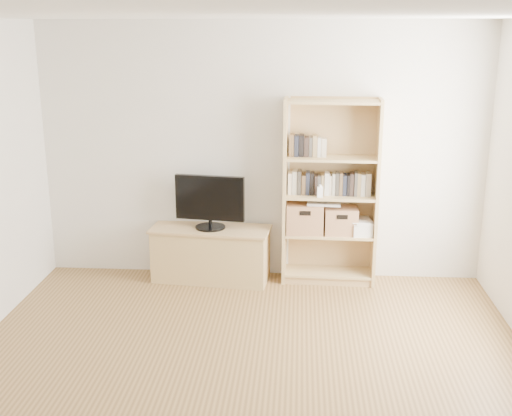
# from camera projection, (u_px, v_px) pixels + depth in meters

# --- Properties ---
(floor) EXTENTS (4.50, 5.00, 0.01)m
(floor) POSITION_uv_depth(u_px,v_px,m) (240.00, 406.00, 4.45)
(floor) COLOR brown
(floor) RESTS_ON ground
(back_wall) EXTENTS (4.50, 0.02, 2.60)m
(back_wall) POSITION_uv_depth(u_px,v_px,m) (262.00, 153.00, 6.49)
(back_wall) COLOR silver
(back_wall) RESTS_ON floor
(ceiling) EXTENTS (4.50, 5.00, 0.01)m
(ceiling) POSITION_uv_depth(u_px,v_px,m) (237.00, 15.00, 3.73)
(ceiling) COLOR white
(ceiling) RESTS_ON back_wall
(tv_stand) EXTENTS (1.20, 0.55, 0.53)m
(tv_stand) POSITION_uv_depth(u_px,v_px,m) (211.00, 255.00, 6.59)
(tv_stand) COLOR tan
(tv_stand) RESTS_ON floor
(bookshelf) EXTENTS (0.95, 0.36, 1.87)m
(bookshelf) POSITION_uv_depth(u_px,v_px,m) (330.00, 193.00, 6.38)
(bookshelf) COLOR tan
(bookshelf) RESTS_ON floor
(television) EXTENTS (0.71, 0.15, 0.55)m
(television) POSITION_uv_depth(u_px,v_px,m) (210.00, 202.00, 6.44)
(television) COLOR black
(television) RESTS_ON tv_stand
(books_row_mid) EXTENTS (0.86, 0.18, 0.23)m
(books_row_mid) POSITION_uv_depth(u_px,v_px,m) (331.00, 183.00, 6.38)
(books_row_mid) COLOR beige
(books_row_mid) RESTS_ON bookshelf
(books_row_upper) EXTENTS (0.41, 0.16, 0.21)m
(books_row_upper) POSITION_uv_depth(u_px,v_px,m) (311.00, 145.00, 6.29)
(books_row_upper) COLOR beige
(books_row_upper) RESTS_ON bookshelf
(baby_monitor) EXTENTS (0.06, 0.04, 0.10)m
(baby_monitor) POSITION_uv_depth(u_px,v_px,m) (320.00, 192.00, 6.28)
(baby_monitor) COLOR white
(baby_monitor) RESTS_ON bookshelf
(basket_left) EXTENTS (0.37, 0.31, 0.30)m
(basket_left) POSITION_uv_depth(u_px,v_px,m) (305.00, 218.00, 6.47)
(basket_left) COLOR #9D7047
(basket_left) RESTS_ON bookshelf
(basket_right) EXTENTS (0.33, 0.27, 0.27)m
(basket_right) POSITION_uv_depth(u_px,v_px,m) (341.00, 220.00, 6.44)
(basket_right) COLOR #9D7047
(basket_right) RESTS_ON bookshelf
(laptop) EXTENTS (0.34, 0.24, 0.03)m
(laptop) POSITION_uv_depth(u_px,v_px,m) (324.00, 203.00, 6.41)
(laptop) COLOR silver
(laptop) RESTS_ON basket_left
(magazine_stack) EXTENTS (0.21, 0.28, 0.13)m
(magazine_stack) POSITION_uv_depth(u_px,v_px,m) (361.00, 228.00, 6.44)
(magazine_stack) COLOR beige
(magazine_stack) RESTS_ON bookshelf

